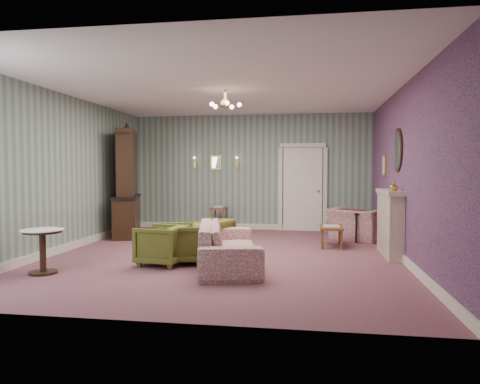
% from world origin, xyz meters
% --- Properties ---
extents(floor, '(7.00, 7.00, 0.00)m').
position_xyz_m(floor, '(0.00, 0.00, 0.00)').
color(floor, '#824C5B').
rests_on(floor, ground).
extents(ceiling, '(7.00, 7.00, 0.00)m').
position_xyz_m(ceiling, '(0.00, 0.00, 2.90)').
color(ceiling, white).
rests_on(ceiling, ground).
extents(wall_back, '(6.00, 0.00, 6.00)m').
position_xyz_m(wall_back, '(0.00, 3.50, 1.45)').
color(wall_back, slate).
rests_on(wall_back, ground).
extents(wall_front, '(6.00, 0.00, 6.00)m').
position_xyz_m(wall_front, '(0.00, -3.50, 1.45)').
color(wall_front, slate).
rests_on(wall_front, ground).
extents(wall_left, '(0.00, 7.00, 7.00)m').
position_xyz_m(wall_left, '(-3.00, 0.00, 1.45)').
color(wall_left, slate).
rests_on(wall_left, ground).
extents(wall_right, '(0.00, 7.00, 7.00)m').
position_xyz_m(wall_right, '(3.00, 0.00, 1.45)').
color(wall_right, slate).
rests_on(wall_right, ground).
extents(wall_right_floral, '(0.00, 7.00, 7.00)m').
position_xyz_m(wall_right_floral, '(2.98, 0.00, 1.45)').
color(wall_right_floral, '#A65382').
rests_on(wall_right_floral, ground).
extents(door, '(1.12, 0.12, 2.16)m').
position_xyz_m(door, '(1.30, 3.46, 1.08)').
color(door, white).
rests_on(door, floor).
extents(olive_chair_a, '(0.73, 0.77, 0.70)m').
position_xyz_m(olive_chair_a, '(-0.85, -0.94, 0.35)').
color(olive_chair_a, brown).
rests_on(olive_chair_a, floor).
extents(olive_chair_b, '(0.79, 0.83, 0.71)m').
position_xyz_m(olive_chair_b, '(-0.58, -0.77, 0.35)').
color(olive_chair_b, brown).
rests_on(olive_chair_b, floor).
extents(olive_chair_c, '(0.80, 0.82, 0.67)m').
position_xyz_m(olive_chair_c, '(-0.31, 0.27, 0.34)').
color(olive_chair_c, brown).
rests_on(olive_chair_c, floor).
extents(sofa_chintz, '(1.13, 2.36, 0.89)m').
position_xyz_m(sofa_chintz, '(0.21, -0.83, 0.44)').
color(sofa_chintz, '#933B58').
rests_on(sofa_chintz, floor).
extents(wingback_chair, '(1.24, 1.09, 0.91)m').
position_xyz_m(wingback_chair, '(2.47, 2.12, 0.46)').
color(wingback_chair, '#933B58').
rests_on(wingback_chair, floor).
extents(dresser, '(0.96, 1.61, 2.54)m').
position_xyz_m(dresser, '(-2.65, 1.92, 1.27)').
color(dresser, black).
rests_on(dresser, floor).
extents(fireplace, '(0.30, 1.40, 1.16)m').
position_xyz_m(fireplace, '(2.86, 0.40, 0.58)').
color(fireplace, beige).
rests_on(fireplace, floor).
extents(mantel_vase, '(0.15, 0.15, 0.15)m').
position_xyz_m(mantel_vase, '(2.84, 0.00, 1.23)').
color(mantel_vase, gold).
rests_on(mantel_vase, fireplace).
extents(oval_mirror, '(0.04, 0.76, 0.84)m').
position_xyz_m(oval_mirror, '(2.96, 0.40, 1.85)').
color(oval_mirror, white).
rests_on(oval_mirror, wall_right).
extents(framed_print, '(0.04, 0.34, 0.42)m').
position_xyz_m(framed_print, '(2.97, 1.75, 1.60)').
color(framed_print, gold).
rests_on(framed_print, wall_right).
extents(coffee_table, '(0.46, 0.81, 0.41)m').
position_xyz_m(coffee_table, '(1.89, 1.18, 0.20)').
color(coffee_table, brown).
rests_on(coffee_table, floor).
extents(side_table_black, '(0.44, 0.44, 0.62)m').
position_xyz_m(side_table_black, '(2.59, 1.83, 0.31)').
color(side_table_black, black).
rests_on(side_table_black, floor).
extents(pedestal_table, '(0.73, 0.73, 0.65)m').
position_xyz_m(pedestal_table, '(-2.35, -1.79, 0.33)').
color(pedestal_table, black).
rests_on(pedestal_table, floor).
extents(nesting_table, '(0.39, 0.50, 0.64)m').
position_xyz_m(nesting_table, '(-0.73, 3.03, 0.32)').
color(nesting_table, brown).
rests_on(nesting_table, floor).
extents(gilt_mirror_back, '(0.28, 0.06, 0.36)m').
position_xyz_m(gilt_mirror_back, '(-0.90, 3.46, 1.70)').
color(gilt_mirror_back, gold).
rests_on(gilt_mirror_back, wall_back).
extents(sconce_left, '(0.16, 0.12, 0.30)m').
position_xyz_m(sconce_left, '(-1.45, 3.44, 1.70)').
color(sconce_left, gold).
rests_on(sconce_left, wall_back).
extents(sconce_right, '(0.16, 0.12, 0.30)m').
position_xyz_m(sconce_right, '(-0.35, 3.44, 1.70)').
color(sconce_right, gold).
rests_on(sconce_right, wall_back).
extents(chandelier, '(0.56, 0.56, 0.36)m').
position_xyz_m(chandelier, '(0.00, 0.00, 2.63)').
color(chandelier, gold).
rests_on(chandelier, ceiling).
extents(burgundy_cushion, '(0.41, 0.28, 0.39)m').
position_xyz_m(burgundy_cushion, '(2.42, 1.97, 0.48)').
color(burgundy_cushion, maroon).
rests_on(burgundy_cushion, wingback_chair).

